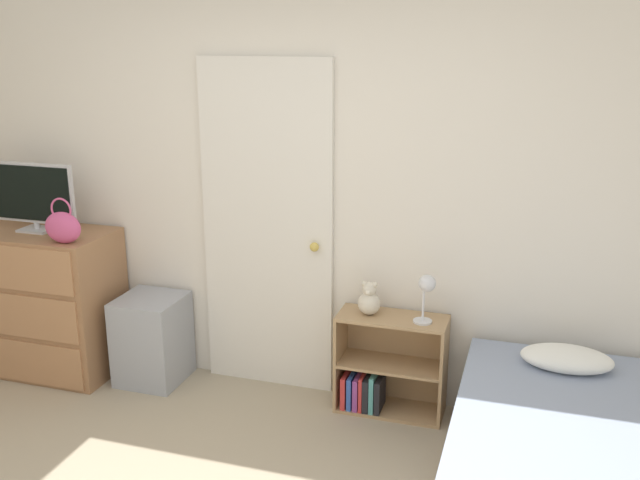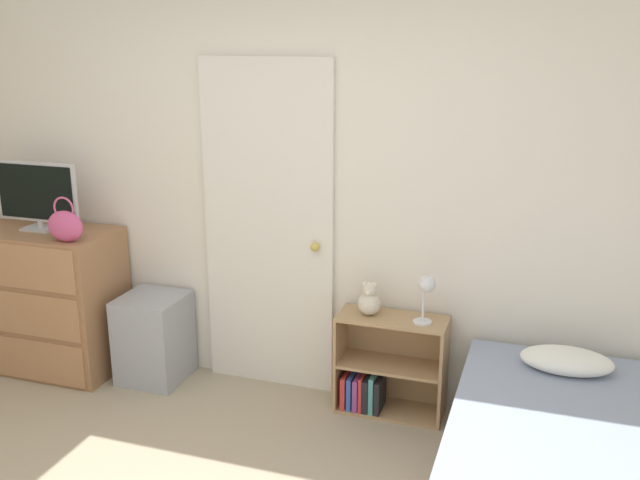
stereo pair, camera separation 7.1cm
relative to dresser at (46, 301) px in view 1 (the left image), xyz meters
name	(u,v)px [view 1 (the left image)]	position (x,y,z in m)	size (l,w,h in m)	color
wall_back	(304,189)	(1.69, 0.31, 0.80)	(10.00, 0.06, 2.55)	silver
door_closed	(267,229)	(1.47, 0.26, 0.55)	(0.83, 0.09, 2.05)	silver
dresser	(46,301)	(0.00, 0.00, 0.00)	(0.92, 0.53, 0.95)	#996B47
tv	(33,196)	(-0.02, 0.02, 0.71)	(0.60, 0.16, 0.44)	#B7B7BC
handbag	(63,227)	(0.32, -0.17, 0.58)	(0.24, 0.11, 0.28)	#C64C7F
storage_bin	(152,339)	(0.74, 0.06, -0.19)	(0.39, 0.40, 0.56)	#999EA8
bookshelf	(384,371)	(2.24, 0.13, -0.23)	(0.64, 0.27, 0.60)	tan
teddy_bear	(369,300)	(2.15, 0.13, 0.21)	(0.13, 0.13, 0.20)	beige
desk_lamp	(426,289)	(2.48, 0.09, 0.33)	(0.12, 0.12, 0.29)	silver
bed	(563,480)	(3.24, -0.67, -0.23)	(1.05, 1.88, 0.59)	brown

